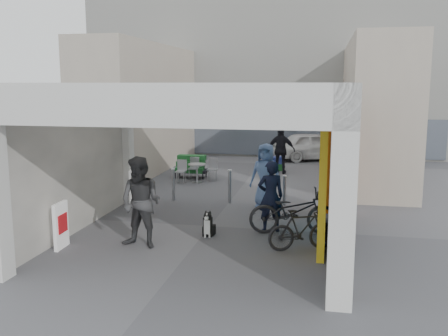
% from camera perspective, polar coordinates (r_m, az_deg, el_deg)
% --- Properties ---
extents(ground, '(90.00, 90.00, 0.00)m').
position_cam_1_polar(ground, '(12.43, -1.62, -6.66)').
color(ground, '#555459').
rests_on(ground, ground).
extents(arcade_canopy, '(6.40, 6.45, 6.40)m').
position_cam_1_polar(arcade_canopy, '(11.08, 0.11, 3.49)').
color(arcade_canopy, silver).
rests_on(arcade_canopy, ground).
extents(far_building, '(18.00, 4.08, 8.00)m').
position_cam_1_polar(far_building, '(25.76, 5.42, 10.72)').
color(far_building, white).
rests_on(far_building, ground).
extents(plaza_bldg_left, '(2.00, 9.00, 5.00)m').
position_cam_1_polar(plaza_bldg_left, '(20.45, -9.33, 6.75)').
color(plaza_bldg_left, '#AEA390').
rests_on(plaza_bldg_left, ground).
extents(plaza_bldg_right, '(2.00, 9.00, 5.00)m').
position_cam_1_polar(plaza_bldg_right, '(19.24, 16.82, 6.29)').
color(plaza_bldg_right, '#AEA390').
rests_on(plaza_bldg_right, ground).
extents(bollard_left, '(0.09, 0.09, 0.96)m').
position_cam_1_polar(bollard_left, '(15.09, -5.81, -1.90)').
color(bollard_left, gray).
rests_on(bollard_left, ground).
extents(bollard_center, '(0.09, 0.09, 0.98)m').
position_cam_1_polar(bollard_center, '(14.68, 0.66, -2.15)').
color(bollard_center, gray).
rests_on(bollard_center, ground).
extents(bollard_right, '(0.09, 0.09, 0.85)m').
position_cam_1_polar(bollard_right, '(14.55, 6.92, -2.58)').
color(bollard_right, gray).
rests_on(bollard_right, ground).
extents(advert_board_near, '(0.12, 0.55, 1.00)m').
position_cam_1_polar(advert_board_near, '(11.24, -18.13, -6.23)').
color(advert_board_near, silver).
rests_on(advert_board_near, ground).
extents(advert_board_far, '(0.14, 0.55, 1.00)m').
position_cam_1_polar(advert_board_far, '(14.89, -10.32, -2.07)').
color(advert_board_far, silver).
rests_on(advert_board_far, ground).
extents(cafe_set, '(1.34, 1.08, 0.81)m').
position_cam_1_polar(cafe_set, '(18.03, -3.22, -0.60)').
color(cafe_set, '#AAABAF').
rests_on(cafe_set, ground).
extents(produce_stand, '(1.26, 0.68, 0.83)m').
position_cam_1_polar(produce_stand, '(18.70, -3.81, -0.10)').
color(produce_stand, black).
rests_on(produce_stand, ground).
extents(crate_stack, '(0.55, 0.50, 0.56)m').
position_cam_1_polar(crate_stack, '(20.31, 6.08, 0.50)').
color(crate_stack, '#185522').
rests_on(crate_stack, ground).
extents(border_collie, '(0.23, 0.45, 0.62)m').
position_cam_1_polar(border_collie, '(11.58, -1.80, -6.62)').
color(border_collie, black).
rests_on(border_collie, ground).
extents(man_with_dog, '(0.72, 0.58, 1.71)m').
position_cam_1_polar(man_with_dog, '(11.86, 5.35, -3.24)').
color(man_with_dog, black).
rests_on(man_with_dog, ground).
extents(man_back_turned, '(1.06, 0.89, 1.97)m').
position_cam_1_polar(man_back_turned, '(10.80, -9.46, -3.90)').
color(man_back_turned, '#363739').
rests_on(man_back_turned, ground).
extents(man_elderly, '(1.00, 0.77, 1.83)m').
position_cam_1_polar(man_elderly, '(14.19, 4.78, -0.85)').
color(man_elderly, '#5571A5').
rests_on(man_elderly, ground).
extents(man_crates, '(1.12, 0.54, 1.85)m').
position_cam_1_polar(man_crates, '(19.50, 6.55, 2.03)').
color(man_crates, black).
rests_on(man_crates, ground).
extents(bicycle_front, '(2.14, 1.06, 1.07)m').
position_cam_1_polar(bicycle_front, '(11.81, 7.87, -4.92)').
color(bicycle_front, black).
rests_on(bicycle_front, ground).
extents(bicycle_rear, '(1.52, 0.96, 0.89)m').
position_cam_1_polar(bicycle_rear, '(10.72, 8.88, -6.97)').
color(bicycle_rear, black).
rests_on(bicycle_rear, ground).
extents(white_van, '(4.10, 2.69, 1.30)m').
position_cam_1_polar(white_van, '(23.30, 10.29, 2.49)').
color(white_van, white).
rests_on(white_van, ground).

